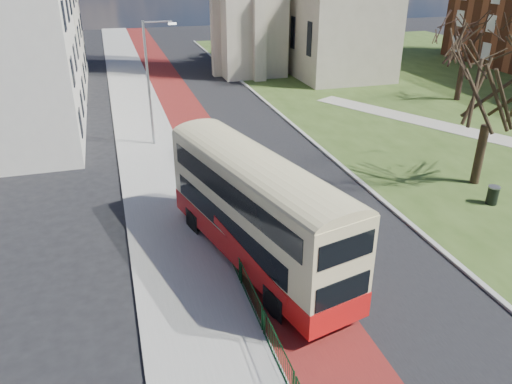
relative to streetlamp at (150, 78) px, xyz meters
name	(u,v)px	position (x,y,z in m)	size (l,w,h in m)	color
ground	(319,285)	(4.35, -18.00, -4.59)	(160.00, 160.00, 0.00)	black
road_carriageway	(232,128)	(5.85, 2.00, -4.59)	(9.00, 120.00, 0.01)	black
bus_lane	(197,132)	(3.15, 2.00, -4.59)	(3.40, 120.00, 0.01)	#591414
pavement_west	(144,136)	(-0.65, 2.00, -4.53)	(4.00, 120.00, 0.12)	gray
kerb_west	(172,133)	(1.35, 2.00, -4.53)	(0.25, 120.00, 0.13)	#999993
kerb_east	(281,115)	(10.45, 4.00, -4.53)	(0.25, 80.00, 0.13)	#999993
grass_green	(488,98)	(30.35, 4.00, -4.57)	(40.00, 80.00, 0.04)	#324819
pedestrian_railing	(222,234)	(1.40, -14.00, -4.04)	(0.07, 24.00, 1.12)	#0C3517
street_block_far	(23,26)	(-9.65, 20.00, 1.17)	(10.30, 16.30, 11.50)	beige
streetlamp	(150,78)	(0.00, 0.00, 0.00)	(2.13, 0.18, 8.00)	gray
bus	(256,207)	(2.43, -15.74, -1.96)	(5.13, 11.31, 4.61)	#B91211
winter_tree_near	(496,76)	(16.64, -11.55, 1.51)	(6.86, 6.86, 8.76)	#2F2317
winter_tree_far	(468,37)	(27.08, 4.10, 0.85)	(6.08, 6.08, 7.82)	black
litter_bin	(493,195)	(15.71, -14.06, -4.06)	(0.63, 0.63, 0.98)	black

